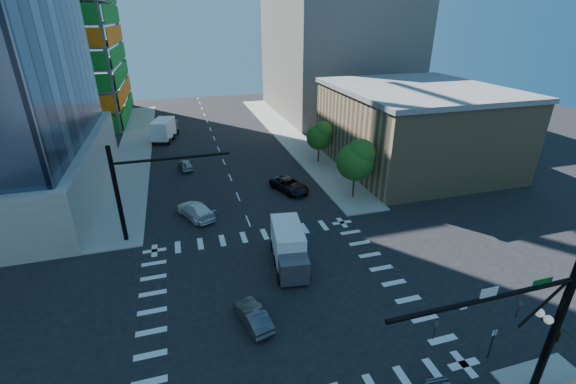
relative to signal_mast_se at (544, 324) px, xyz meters
name	(u,v)px	position (x,y,z in m)	size (l,w,h in m)	color
ground	(279,296)	(-10.60, 11.50, -5.01)	(160.00, 160.00, 0.00)	black
road_markings	(279,296)	(-10.60, 11.50, -5.00)	(20.00, 20.00, 0.01)	silver
sidewalk_ne	(288,135)	(1.90, 51.50, -4.93)	(5.00, 60.00, 0.15)	gray
sidewalk_nw	(135,148)	(-23.10, 51.50, -4.93)	(5.00, 60.00, 0.15)	gray
commercial_building	(415,126)	(14.40, 33.50, 0.31)	(20.50, 22.50, 10.60)	#8F7953
bg_building_ne	(336,42)	(16.40, 66.50, 8.99)	(24.00, 30.00, 28.00)	#66615C
signal_mast_se	(544,324)	(0.00, 0.00, 0.00)	(10.51, 2.48, 9.00)	black
signal_mast_nw	(134,184)	(-20.60, 23.00, 0.49)	(10.20, 0.40, 9.00)	black
tree_south	(357,159)	(2.03, 25.40, -0.32)	(4.16, 4.16, 6.82)	#382316
tree_north	(320,135)	(2.33, 37.40, -1.02)	(3.54, 3.52, 5.78)	#382316
no_parking_sign	(492,341)	(0.10, 2.50, -3.63)	(0.30, 0.06, 2.20)	black
car_nb_far	(289,185)	(-4.48, 29.34, -4.26)	(2.49, 5.40, 1.50)	black
car_sb_near	(195,210)	(-15.60, 25.88, -4.22)	(2.20, 5.41, 1.57)	white
car_sb_mid	(186,165)	(-15.89, 40.09, -4.34)	(1.57, 3.90, 1.33)	#9EA1A5
car_sb_cross	(253,316)	(-12.99, 9.36, -4.35)	(1.39, 3.97, 1.31)	#424246
box_truck_near	(289,251)	(-8.75, 15.04, -3.62)	(3.36, 6.28, 3.14)	black
box_truck_far	(165,130)	(-18.33, 55.30, -3.44)	(4.62, 7.30, 3.55)	black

